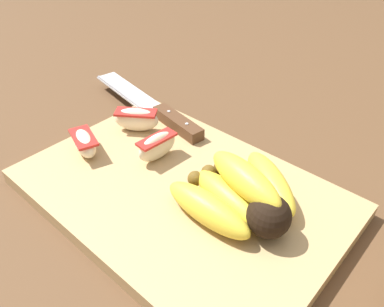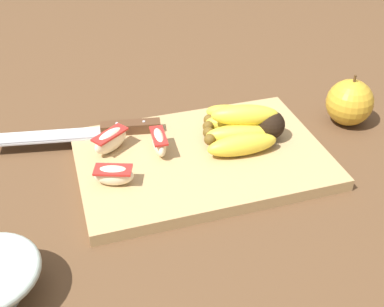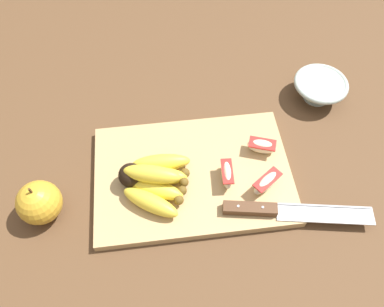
# 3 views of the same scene
# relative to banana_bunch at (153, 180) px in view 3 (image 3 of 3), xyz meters

# --- Properties ---
(ground_plane) EXTENTS (6.00, 6.00, 0.00)m
(ground_plane) POSITION_rel_banana_bunch_xyz_m (-0.10, -0.02, -0.04)
(ground_plane) COLOR brown
(cutting_board) EXTENTS (0.39, 0.26, 0.02)m
(cutting_board) POSITION_rel_banana_bunch_xyz_m (-0.08, -0.02, -0.03)
(cutting_board) COLOR tan
(cutting_board) RESTS_ON ground_plane
(banana_bunch) EXTENTS (0.14, 0.15, 0.06)m
(banana_bunch) POSITION_rel_banana_bunch_xyz_m (0.00, 0.00, 0.00)
(banana_bunch) COLOR black
(banana_bunch) RESTS_ON cutting_board
(chefs_knife) EXTENTS (0.28, 0.08, 0.02)m
(chefs_knife) POSITION_rel_banana_bunch_xyz_m (-0.22, 0.08, -0.02)
(chefs_knife) COLOR silver
(chefs_knife) RESTS_ON cutting_board
(apple_wedge_near) EXTENTS (0.07, 0.06, 0.04)m
(apple_wedge_near) POSITION_rel_banana_bunch_xyz_m (-0.21, 0.03, -0.00)
(apple_wedge_near) COLOR #F4E5C1
(apple_wedge_near) RESTS_ON cutting_board
(apple_wedge_middle) EXTENTS (0.06, 0.04, 0.03)m
(apple_wedge_middle) POSITION_rel_banana_bunch_xyz_m (-0.22, -0.05, -0.01)
(apple_wedge_middle) COLOR #F4E5C1
(apple_wedge_middle) RESTS_ON cutting_board
(apple_wedge_far) EXTENTS (0.02, 0.06, 0.04)m
(apple_wedge_far) POSITION_rel_banana_bunch_xyz_m (-0.14, 0.00, -0.00)
(apple_wedge_far) COLOR #F4E5C1
(apple_wedge_far) RESTS_ON cutting_board
(whole_apple) EXTENTS (0.08, 0.08, 0.09)m
(whole_apple) POSITION_rel_banana_bunch_xyz_m (0.21, 0.02, -0.00)
(whole_apple) COLOR gold
(whole_apple) RESTS_ON ground_plane
(ceramic_bowl) EXTENTS (0.12, 0.12, 0.05)m
(ceramic_bowl) POSITION_rel_banana_bunch_xyz_m (-0.39, -0.20, -0.01)
(ceramic_bowl) COLOR #A8B7AD
(ceramic_bowl) RESTS_ON ground_plane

